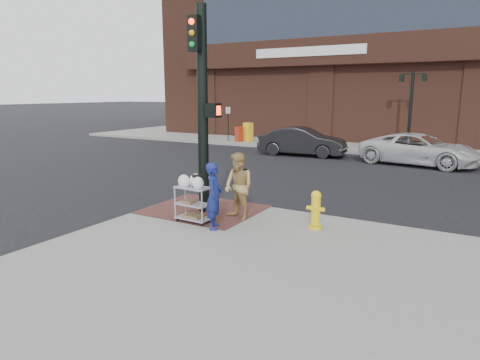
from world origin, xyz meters
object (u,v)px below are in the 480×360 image
Objects in this scene: woman_blue at (214,196)px; pedestrian_tan at (239,186)px; minivan_white at (419,149)px; fire_hydrant at (316,209)px; utility_cart at (193,201)px; lamp_post at (411,103)px; traffic_signal_pole at (203,105)px; sedan_dark at (302,141)px.

woman_blue is 0.93× the size of pedestrian_tan.
fire_hydrant is at bearing -173.64° from minivan_white.
minivan_white is 4.38× the size of utility_cart.
lamp_post is 2.69× the size of woman_blue.
lamp_post is at bearing 80.76° from traffic_signal_pole.
sedan_dark is (-2.95, 12.50, -0.18)m from woman_blue.
minivan_white is (2.47, 11.50, -0.26)m from pedestrian_tan.
traffic_signal_pole reaches higher than utility_cart.
minivan_white is at bearing 86.84° from fire_hydrant.
lamp_post is 15.53m from pedestrian_tan.
pedestrian_tan is 0.37× the size of sedan_dark.
pedestrian_tan is (1.09, -0.15, -1.88)m from traffic_signal_pole.
woman_blue is 0.73m from utility_cart.
woman_blue is 0.30× the size of minivan_white.
fire_hydrant is at bearing -83.40° from woman_blue.
woman_blue is at bearing -150.65° from fire_hydrant.
utility_cart is at bearing -117.04° from pedestrian_tan.
traffic_signal_pole is 12.09m from minivan_white.
woman_blue is at bearing -172.12° from sedan_dark.
pedestrian_tan is 1.41× the size of utility_cart.
minivan_white is 5.73× the size of fire_hydrant.
utility_cart reaches higher than fire_hydrant.
traffic_signal_pole is 2.18m from pedestrian_tan.
pedestrian_tan is at bearing -95.16° from lamp_post.
fire_hydrant is (1.95, 1.10, -0.30)m from woman_blue.
lamp_post reaches higher than sedan_dark.
lamp_post is 16.37m from utility_cart.
sedan_dark is 12.41m from fire_hydrant.
woman_blue is (0.98, -1.03, -1.94)m from traffic_signal_pole.
woman_blue is (-1.50, -16.25, -1.73)m from lamp_post.
fire_hydrant is (1.84, 0.22, -0.36)m from pedestrian_tan.
sedan_dark reaches higher than minivan_white.
fire_hydrant is (2.93, 0.07, -2.24)m from traffic_signal_pole.
woman_blue is 12.65m from minivan_white.
minivan_white is at bearing 75.10° from utility_cart.
woman_blue reaches higher than minivan_white.
utility_cart is at bearing -160.21° from fire_hydrant.
fire_hydrant is at bearing -162.14° from sedan_dark.
pedestrian_tan reaches higher than utility_cart.
lamp_post is 15.30m from fire_hydrant.
woman_blue is at bearing -12.51° from utility_cart.
woman_blue is 2.26m from fire_hydrant.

